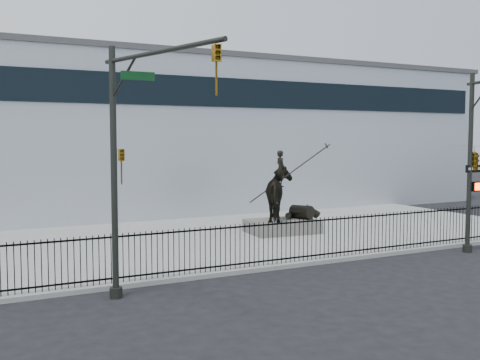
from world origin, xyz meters
name	(u,v)px	position (x,y,z in m)	size (l,w,h in m)	color
ground	(324,272)	(0.00, 0.00, 0.00)	(120.00, 120.00, 0.00)	black
plaza	(232,237)	(0.00, 7.00, 0.07)	(30.00, 12.00, 0.15)	gray
building	(144,138)	(0.00, 20.00, 4.50)	(44.00, 14.00, 9.00)	silver
picket_fence	(304,240)	(0.00, 1.25, 0.90)	(22.10, 0.10, 1.50)	black
statue_plinth	(282,226)	(2.41, 6.69, 0.44)	(3.10, 2.13, 0.58)	#5E5C56
equestrian_statue	(284,194)	(2.47, 6.69, 1.95)	(3.97, 2.60, 3.37)	black
traffic_signal_left	(131,156)	(-6.75, -0.62, 4.03)	(1.52, 4.84, 7.00)	#242722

